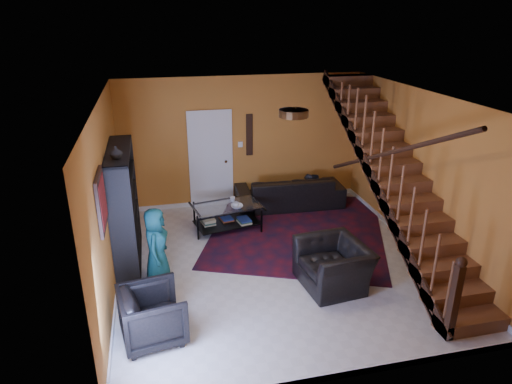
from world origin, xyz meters
TOP-DOWN VIEW (x-y plane):
  - floor at (0.00, 0.00)m, footprint 5.50×5.50m
  - room at (-1.33, 1.33)m, footprint 5.50×5.50m
  - staircase at (2.12, -0.00)m, footprint 0.95×5.02m
  - bookshelf at (-2.40, 0.60)m, footprint 0.35×1.80m
  - door at (-0.70, 2.73)m, footprint 0.82×0.05m
  - framed_picture at (-2.57, -0.90)m, footprint 0.04×0.74m
  - wall_hanging at (0.15, 2.73)m, footprint 0.14×0.03m
  - ceiling_fixture at (0.00, -0.80)m, footprint 0.40×0.40m
  - rug at (0.78, 1.16)m, footprint 4.38×4.64m
  - sofa at (0.94, 2.30)m, footprint 2.35×1.00m
  - armchair_left at (-2.05, -1.53)m, footprint 0.92×0.90m
  - armchair_right at (0.70, -0.85)m, footprint 1.06×1.17m
  - person_adult_a at (1.39, 2.35)m, footprint 0.43×0.29m
  - person_adult_b at (1.50, 2.35)m, footprint 0.56×0.44m
  - person_child at (-1.95, -0.06)m, footprint 0.51×0.66m
  - coffee_table at (-0.57, 1.49)m, footprint 1.41×0.99m
  - cup_a at (-0.42, 1.38)m, footprint 0.15×0.15m
  - cup_b at (-0.43, 1.66)m, footprint 0.12×0.12m
  - bowl at (-0.40, 1.34)m, footprint 0.25×0.25m
  - vase at (-2.41, 0.10)m, footprint 0.18×0.18m
  - popcorn_bucket at (-1.81, -0.51)m, footprint 0.14×0.14m

SIDE VIEW (x-z plane):
  - floor at x=0.00m, z-range 0.00..0.00m
  - rug at x=0.78m, z-range 0.00..0.02m
  - room at x=-1.33m, z-range -2.70..2.80m
  - popcorn_bucket at x=-1.81m, z-range 0.02..0.17m
  - person_adult_b at x=1.50m, z-range -0.45..0.68m
  - person_adult_a at x=1.39m, z-range -0.45..0.69m
  - coffee_table at x=-0.57m, z-range 0.04..0.53m
  - sofa at x=0.94m, z-range 0.00..0.68m
  - armchair_right at x=0.70m, z-range 0.00..0.70m
  - armchair_left at x=-2.05m, z-range 0.00..0.73m
  - bowl at x=-0.40m, z-range 0.49..0.55m
  - cup_b at x=-0.43m, z-range 0.49..0.59m
  - cup_a at x=-0.42m, z-range 0.49..0.59m
  - person_child at x=-1.95m, z-range 0.00..1.22m
  - bookshelf at x=-2.40m, z-range -0.04..1.96m
  - door at x=-0.70m, z-range 0.00..2.05m
  - staircase at x=2.12m, z-range -0.19..2.99m
  - wall_hanging at x=0.15m, z-range 1.10..2.00m
  - framed_picture at x=-2.57m, z-range 1.38..2.12m
  - vase at x=-2.41m, z-range 2.00..2.19m
  - ceiling_fixture at x=0.00m, z-range 2.69..2.79m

